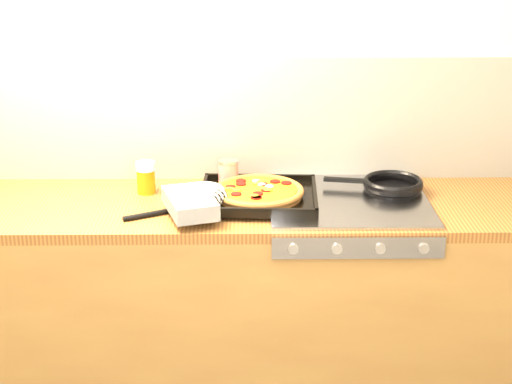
{
  "coord_description": "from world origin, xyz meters",
  "views": [
    {
      "loc": [
        0.07,
        -1.67,
        1.96
      ],
      "look_at": [
        0.1,
        1.08,
        0.95
      ],
      "focal_mm": 55.0,
      "sensor_mm": 36.0,
      "label": 1
    }
  ],
  "objects_px": {
    "pizza_on_tray": "(240,195)",
    "frying_pan": "(392,185)",
    "tomato_can": "(228,174)",
    "juice_glass": "(146,177)"
  },
  "relations": [
    {
      "from": "pizza_on_tray",
      "to": "juice_glass",
      "type": "xyz_separation_m",
      "value": [
        -0.37,
        0.15,
        0.02
      ]
    },
    {
      "from": "tomato_can",
      "to": "frying_pan",
      "type": "bearing_deg",
      "value": -6.51
    },
    {
      "from": "pizza_on_tray",
      "to": "tomato_can",
      "type": "bearing_deg",
      "value": 102.86
    },
    {
      "from": "pizza_on_tray",
      "to": "juice_glass",
      "type": "relative_size",
      "value": 4.65
    },
    {
      "from": "pizza_on_tray",
      "to": "frying_pan",
      "type": "xyz_separation_m",
      "value": [
        0.59,
        0.13,
        -0.01
      ]
    },
    {
      "from": "pizza_on_tray",
      "to": "tomato_can",
      "type": "distance_m",
      "value": 0.21
    },
    {
      "from": "frying_pan",
      "to": "tomato_can",
      "type": "xyz_separation_m",
      "value": [
        -0.64,
        0.07,
        0.02
      ]
    },
    {
      "from": "juice_glass",
      "to": "tomato_can",
      "type": "bearing_deg",
      "value": 9.21
    },
    {
      "from": "pizza_on_tray",
      "to": "tomato_can",
      "type": "xyz_separation_m",
      "value": [
        -0.05,
        0.2,
        0.01
      ]
    },
    {
      "from": "frying_pan",
      "to": "juice_glass",
      "type": "relative_size",
      "value": 3.2
    }
  ]
}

